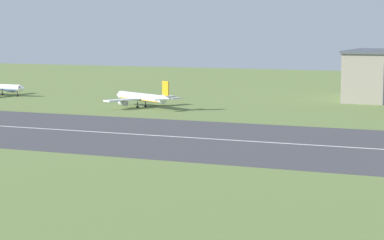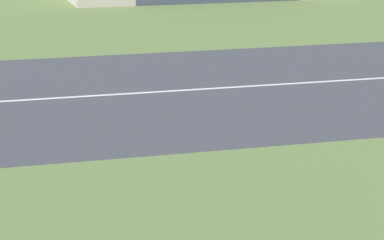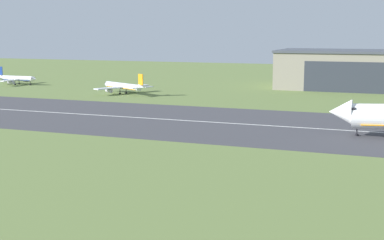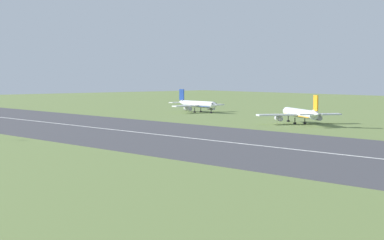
% 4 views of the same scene
% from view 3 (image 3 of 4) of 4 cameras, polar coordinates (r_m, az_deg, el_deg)
% --- Properties ---
extents(ground_plane, '(613.97, 613.97, 0.00)m').
position_cam_3_polar(ground_plane, '(98.53, -19.77, -4.63)').
color(ground_plane, olive).
extents(runway_strip, '(373.97, 52.02, 0.06)m').
position_cam_3_polar(runway_strip, '(144.38, -5.55, 0.23)').
color(runway_strip, '#3D3D42').
rests_on(runway_strip, ground_plane).
extents(runway_centreline, '(336.58, 0.70, 0.01)m').
position_cam_3_polar(runway_centreline, '(144.37, -5.55, 0.25)').
color(runway_centreline, silver).
rests_on(runway_centreline, runway_strip).
extents(hangar_building, '(62.57, 34.90, 15.55)m').
position_cam_3_polar(hangar_building, '(227.30, 17.15, 5.18)').
color(hangar_building, gray).
rests_on(hangar_building, ground_plane).
extents(airplane_parked_west, '(20.96, 20.96, 7.72)m').
position_cam_3_polar(airplane_parked_west, '(246.07, -18.20, 4.22)').
color(airplane_parked_west, white).
rests_on(airplane_parked_west, ground_plane).
extents(airplane_parked_centre, '(24.63, 22.05, 8.01)m').
position_cam_3_polar(airplane_parked_centre, '(201.06, -7.35, 3.58)').
color(airplane_parked_centre, silver).
rests_on(airplane_parked_centre, ground_plane).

